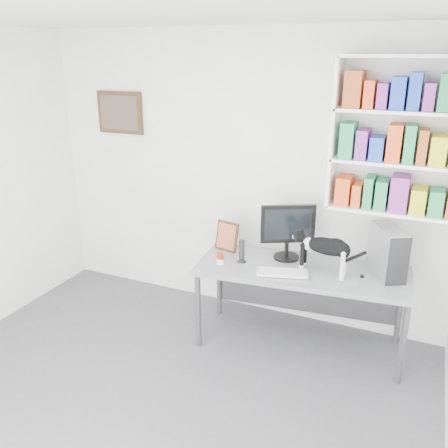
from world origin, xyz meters
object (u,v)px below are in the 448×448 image
(monitor, at_px, (287,232))
(speaker, at_px, (242,251))
(keyboard, at_px, (282,273))
(desk, at_px, (300,307))
(soup_can, at_px, (220,259))
(pc_tower, at_px, (388,252))
(cat, at_px, (325,255))
(bookshelf, at_px, (399,137))
(leaning_print, at_px, (227,236))

(monitor, bearing_deg, speaker, -172.19)
(keyboard, relative_size, speaker, 1.99)
(desk, bearing_deg, soup_can, -170.16)
(keyboard, bearing_deg, monitor, 85.28)
(pc_tower, bearing_deg, speaker, 163.02)
(keyboard, distance_m, cat, 0.37)
(desk, distance_m, pc_tower, 0.89)
(soup_can, bearing_deg, keyboard, 2.06)
(bookshelf, xyz_separation_m, leaning_print, (-1.37, -0.20, -0.97))
(pc_tower, bearing_deg, keyboard, 175.10)
(desk, relative_size, pc_tower, 4.36)
(speaker, bearing_deg, desk, -16.22)
(bookshelf, xyz_separation_m, pc_tower, (0.03, -0.16, -0.90))
(speaker, bearing_deg, keyboard, -38.19)
(desk, xyz_separation_m, keyboard, (-0.12, -0.18, 0.39))
(monitor, height_order, soup_can, monitor)
(desk, height_order, speaker, speaker)
(monitor, xyz_separation_m, soup_can, (-0.49, -0.35, -0.21))
(leaning_print, bearing_deg, desk, 2.96)
(soup_can, bearing_deg, cat, 10.39)
(soup_can, bearing_deg, leaning_print, 103.05)
(monitor, relative_size, keyboard, 1.22)
(desk, bearing_deg, cat, -16.98)
(speaker, bearing_deg, monitor, 10.08)
(bookshelf, bearing_deg, pc_tower, -77.88)
(monitor, relative_size, soup_can, 5.37)
(speaker, bearing_deg, pc_tower, -12.94)
(speaker, distance_m, soup_can, 0.20)
(monitor, bearing_deg, leaning_print, 156.92)
(keyboard, xyz_separation_m, soup_can, (-0.56, -0.02, 0.03))
(leaning_print, bearing_deg, speaker, -29.16)
(keyboard, relative_size, leaning_print, 1.48)
(desk, bearing_deg, monitor, 134.38)
(bookshelf, relative_size, monitor, 2.44)
(leaning_print, height_order, cat, cat)
(leaning_print, height_order, soup_can, leaning_print)
(leaning_print, bearing_deg, soup_can, -65.07)
(desk, bearing_deg, speaker, -177.81)
(monitor, distance_m, cat, 0.43)
(bookshelf, height_order, cat, bookshelf)
(desk, xyz_separation_m, pc_tower, (0.65, 0.17, 0.58))
(speaker, relative_size, soup_can, 2.21)
(keyboard, xyz_separation_m, pc_tower, (0.78, 0.34, 0.19))
(keyboard, bearing_deg, speaker, 150.24)
(keyboard, distance_m, pc_tower, 0.87)
(bookshelf, height_order, keyboard, bookshelf)
(monitor, bearing_deg, pc_tower, -26.17)
(monitor, relative_size, pc_tower, 1.24)
(monitor, distance_m, keyboard, 0.41)
(desk, distance_m, cat, 0.57)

